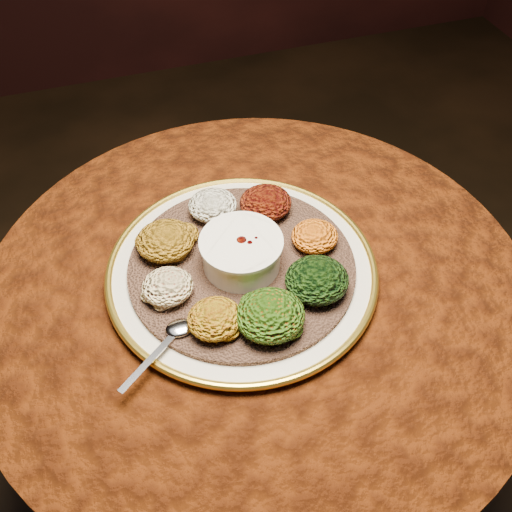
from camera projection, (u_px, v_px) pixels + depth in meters
name	position (u px, v px, depth m)	size (l,w,h in m)	color
table	(257.00, 338.00, 1.12)	(0.96, 0.96, 0.73)	black
platter	(242.00, 270.00, 0.99)	(0.59, 0.59, 0.02)	beige
injera	(242.00, 266.00, 0.98)	(0.39, 0.39, 0.01)	brown
stew_bowl	(241.00, 251.00, 0.95)	(0.14, 0.14, 0.06)	silver
spoon	(175.00, 333.00, 0.87)	(0.13, 0.10, 0.01)	silver
portion_ayib	(213.00, 205.00, 1.04)	(0.09, 0.08, 0.04)	white
portion_kitfo	(266.00, 203.00, 1.04)	(0.10, 0.09, 0.05)	black
portion_tikil	(315.00, 236.00, 0.99)	(0.08, 0.08, 0.04)	#B06B0E
portion_gomen	(317.00, 280.00, 0.92)	(0.11, 0.10, 0.05)	black
portion_mixveg	(270.00, 315.00, 0.87)	(0.11, 0.10, 0.05)	#AC390B
portion_kik	(215.00, 319.00, 0.87)	(0.09, 0.08, 0.04)	#A37B0E
portion_timatim	(168.00, 287.00, 0.92)	(0.08, 0.08, 0.04)	maroon
portion_shiro	(165.00, 241.00, 0.98)	(0.10, 0.10, 0.05)	#956212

